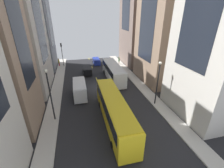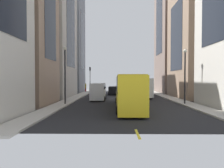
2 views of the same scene
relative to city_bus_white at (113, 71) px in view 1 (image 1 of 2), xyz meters
The scene contains 21 objects.
ground_plane 5.07m from the city_bus_white, 41.65° to the left, with size 42.01×42.01×0.00m, color black.
sidewalk_west 5.80m from the city_bus_white, 145.55° to the left, with size 2.05×44.00×0.15m, color #B2ADA3.
sidewalk_east 12.02m from the city_bus_white, 15.10° to the left, with size 2.05×44.00×0.15m, color #B2ADA3.
lane_stripe_0 18.35m from the city_bus_white, 79.02° to the right, with size 0.16×2.00×0.01m, color yellow.
lane_stripe_1 10.32m from the city_bus_white, 69.93° to the right, with size 0.16×2.00×0.01m, color yellow.
lane_stripe_2 4.16m from the city_bus_white, 17.70° to the right, with size 0.16×2.00×0.01m, color yellow.
lane_stripe_3 8.32m from the city_bus_white, 64.52° to the left, with size 0.16×2.00×0.01m, color yellow.
lane_stripe_4 16.20m from the city_bus_white, 77.51° to the left, with size 0.16×2.00×0.01m, color yellow.
building_west_1 13.36m from the city_bus_white, 167.54° to the left, with size 8.79×10.88×20.97m.
building_east_0 23.10m from the city_bus_white, 34.78° to the right, with size 8.47×8.93×25.16m.
building_east_1 19.00m from the city_bus_white, ahead, with size 7.06×11.42×23.92m.
city_bus_white is the anchor object (origin of this frame).
streetcar_yellow 14.36m from the city_bus_white, 76.50° to the left, with size 2.70×12.87×3.59m.
delivery_van_white 9.35m from the city_bus_white, 38.48° to the left, with size 2.25×5.68×2.58m.
car_black_0 7.12m from the city_bus_white, 43.22° to the right, with size 1.95×4.38×1.67m.
car_blue_1 12.01m from the city_bus_white, 80.65° to the right, with size 1.88×4.21×1.57m.
pedestrian_walking_far 17.03m from the city_bus_white, 45.19° to the right, with size 0.36×0.36×2.07m.
pedestrian_crossing_mid 10.93m from the city_bus_white, 112.54° to the right, with size 0.35×0.35×2.02m.
traffic_light_near_corner 16.17m from the city_bus_white, 47.38° to the right, with size 0.32×0.44×6.05m.
streetlamp_near 12.10m from the city_bus_white, 109.60° to the left, with size 0.44×0.44×6.79m.
streetlamp_far 16.14m from the city_bus_white, 46.73° to the left, with size 0.44×0.44×7.07m.
Camera 1 is at (3.87, 26.36, 13.00)m, focal length 24.32 mm.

